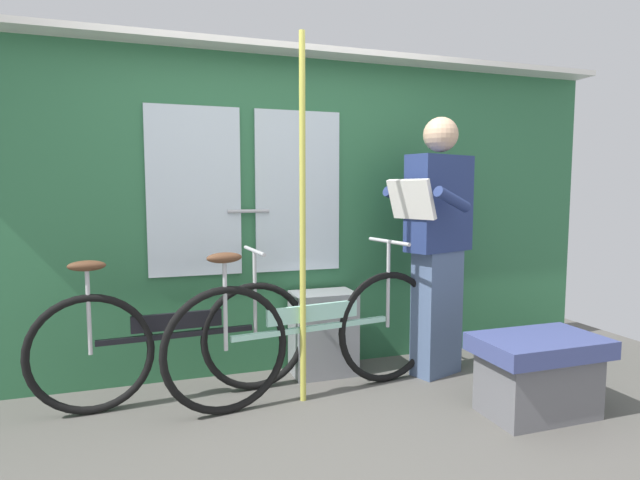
% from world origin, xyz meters
% --- Properties ---
extents(ground_plane, '(6.08, 3.90, 0.04)m').
position_xyz_m(ground_plane, '(0.00, 0.00, -0.02)').
color(ground_plane, '#56544F').
extents(train_door_wall, '(5.08, 0.28, 2.20)m').
position_xyz_m(train_door_wall, '(-0.01, 1.14, 1.15)').
color(train_door_wall, '#2D6B42').
rests_on(train_door_wall, ground_plane).
extents(bicycle_near_door, '(1.64, 0.44, 0.90)m').
position_xyz_m(bicycle_near_door, '(-0.70, 0.77, 0.37)').
color(bicycle_near_door, black).
rests_on(bicycle_near_door, ground_plane).
extents(bicycle_leaning_behind, '(1.81, 0.46, 0.95)m').
position_xyz_m(bicycle_leaning_behind, '(0.09, 0.58, 0.39)').
color(bicycle_leaning_behind, black).
rests_on(bicycle_leaning_behind, ground_plane).
extents(passenger_reading_newspaper, '(0.63, 0.58, 1.75)m').
position_xyz_m(passenger_reading_newspaper, '(1.01, 0.68, 0.92)').
color(passenger_reading_newspaper, slate).
rests_on(passenger_reading_newspaper, ground_plane).
extents(trash_bin_by_wall, '(0.43, 0.28, 0.57)m').
position_xyz_m(trash_bin_by_wall, '(0.28, 0.93, 0.29)').
color(trash_bin_by_wall, gray).
rests_on(trash_bin_by_wall, ground_plane).
extents(handrail_pole, '(0.04, 0.04, 2.16)m').
position_xyz_m(handrail_pole, '(0.02, 0.54, 1.08)').
color(handrail_pole, '#C6C14C').
rests_on(handrail_pole, ground_plane).
extents(bench_seat_corner, '(0.70, 0.44, 0.45)m').
position_xyz_m(bench_seat_corner, '(1.22, -0.07, 0.24)').
color(bench_seat_corner, '#3D477F').
rests_on(bench_seat_corner, ground_plane).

